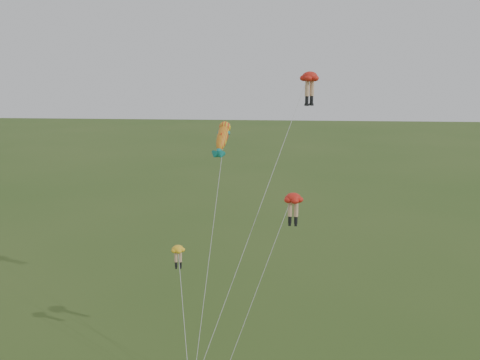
{
  "coord_description": "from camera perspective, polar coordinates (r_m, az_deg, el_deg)",
  "views": [
    {
      "loc": [
        3.94,
        -31.1,
        21.01
      ],
      "look_at": [
        1.28,
        6.0,
        12.4
      ],
      "focal_mm": 40.0,
      "sensor_mm": 36.0,
      "label": 1
    }
  ],
  "objects": [
    {
      "name": "legs_kite_yellow",
      "position": [
        37.76,
        -6.59,
        -8.04
      ],
      "size": [
        2.45,
        7.01,
        8.18
      ],
      "rotation": [
        0.0,
        0.0,
        0.1
      ],
      "color": "yellow",
      "rests_on": "ground"
    },
    {
      "name": "fish_kite",
      "position": [
        38.73,
        -1.88,
        4.54
      ],
      "size": [
        1.87,
        10.91,
        16.63
      ],
      "rotation": [
        0.73,
        0.0,
        -0.16
      ],
      "color": "yellow",
      "rests_on": "ground"
    },
    {
      "name": "legs_kite_red_mid",
      "position": [
        34.64,
        5.54,
        -2.58
      ],
      "size": [
        5.42,
        4.62,
        12.46
      ],
      "rotation": [
        0.0,
        0.0,
        -0.09
      ],
      "color": "red",
      "rests_on": "ground"
    },
    {
      "name": "legs_kite_red_high",
      "position": [
        39.92,
        7.27,
        10.17
      ],
      "size": [
        8.61,
        11.71,
        19.96
      ],
      "rotation": [
        0.0,
        0.0,
        0.62
      ],
      "color": "red",
      "rests_on": "ground"
    }
  ]
}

